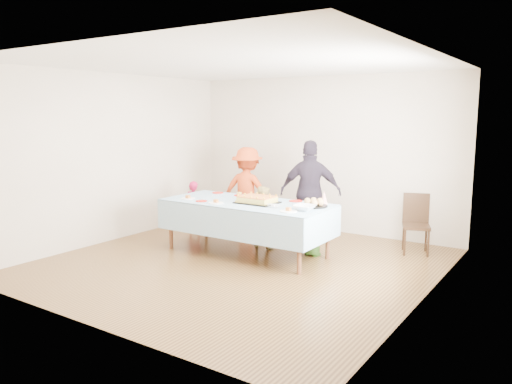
% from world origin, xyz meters
% --- Properties ---
extents(ground, '(5.00, 5.00, 0.00)m').
position_xyz_m(ground, '(0.00, 0.00, 0.00)').
color(ground, '#422912').
rests_on(ground, ground).
extents(room_walls, '(5.04, 5.04, 2.72)m').
position_xyz_m(room_walls, '(0.05, 0.00, 1.77)').
color(room_walls, beige).
rests_on(room_walls, ground).
extents(party_table, '(2.50, 1.10, 0.78)m').
position_xyz_m(party_table, '(-0.20, 0.45, 0.72)').
color(party_table, '#58321E').
rests_on(party_table, ground).
extents(birthday_cake, '(0.57, 0.44, 0.10)m').
position_xyz_m(birthday_cake, '(-0.01, 0.45, 0.83)').
color(birthday_cake, black).
rests_on(birthday_cake, party_table).
extents(rolls_tray, '(0.38, 0.38, 0.11)m').
position_xyz_m(rolls_tray, '(0.80, 0.66, 0.83)').
color(rolls_tray, black).
rests_on(rolls_tray, party_table).
extents(punch_bowl, '(0.30, 0.30, 0.07)m').
position_xyz_m(punch_bowl, '(0.81, 0.35, 0.82)').
color(punch_bowl, silver).
rests_on(punch_bowl, party_table).
extents(party_hat, '(0.11, 0.11, 0.19)m').
position_xyz_m(party_hat, '(0.82, 0.91, 0.88)').
color(party_hat, white).
rests_on(party_hat, party_table).
extents(fork_pile, '(0.24, 0.18, 0.07)m').
position_xyz_m(fork_pile, '(0.38, 0.26, 0.81)').
color(fork_pile, white).
rests_on(fork_pile, party_table).
extents(plate_red_far_a, '(0.18, 0.18, 0.01)m').
position_xyz_m(plate_red_far_a, '(-1.05, 0.86, 0.79)').
color(plate_red_far_a, red).
rests_on(plate_red_far_a, party_table).
extents(plate_red_far_b, '(0.16, 0.16, 0.01)m').
position_xyz_m(plate_red_far_b, '(-0.61, 0.84, 0.79)').
color(plate_red_far_b, red).
rests_on(plate_red_far_b, party_table).
extents(plate_red_far_c, '(0.18, 0.18, 0.01)m').
position_xyz_m(plate_red_far_c, '(-0.16, 0.83, 0.79)').
color(plate_red_far_c, red).
rests_on(plate_red_far_c, party_table).
extents(plate_red_far_d, '(0.20, 0.20, 0.01)m').
position_xyz_m(plate_red_far_d, '(0.38, 0.88, 0.79)').
color(plate_red_far_d, red).
rests_on(plate_red_far_d, party_table).
extents(plate_red_near, '(0.17, 0.17, 0.01)m').
position_xyz_m(plate_red_near, '(-0.77, 0.11, 0.79)').
color(plate_red_near, red).
rests_on(plate_red_near, party_table).
extents(plate_white_left, '(0.21, 0.21, 0.01)m').
position_xyz_m(plate_white_left, '(-1.08, 0.16, 0.79)').
color(plate_white_left, white).
rests_on(plate_white_left, party_table).
extents(plate_white_mid, '(0.22, 0.22, 0.01)m').
position_xyz_m(plate_white_mid, '(-0.49, 0.11, 0.79)').
color(plate_white_mid, white).
rests_on(plate_white_mid, party_table).
extents(plate_white_right, '(0.23, 0.23, 0.01)m').
position_xyz_m(plate_white_right, '(0.68, 0.15, 0.79)').
color(plate_white_right, white).
rests_on(plate_white_right, party_table).
extents(dining_chair, '(0.49, 0.49, 0.88)m').
position_xyz_m(dining_chair, '(1.85, 1.92, 0.49)').
color(dining_chair, black).
rests_on(dining_chair, ground).
extents(toddler_left, '(0.37, 0.28, 0.91)m').
position_xyz_m(toddler_left, '(-1.73, 1.05, 0.45)').
color(toddler_left, '#B91747').
rests_on(toddler_left, ground).
extents(toddler_mid, '(0.42, 0.32, 0.76)m').
position_xyz_m(toddler_mid, '(0.65, 0.90, 0.38)').
color(toddler_mid, '#376722').
rests_on(toddler_mid, ground).
extents(toddler_right, '(0.48, 0.38, 0.96)m').
position_xyz_m(toddler_right, '(-0.22, 0.90, 0.48)').
color(toddler_right, tan).
rests_on(toddler_right, ground).
extents(adult_left, '(1.04, 0.71, 1.49)m').
position_xyz_m(adult_left, '(-0.94, 1.55, 0.75)').
color(adult_left, '#C34018').
rests_on(adult_left, ground).
extents(adult_right, '(1.04, 0.73, 1.65)m').
position_xyz_m(adult_right, '(0.29, 1.53, 0.82)').
color(adult_right, '#2C2431').
rests_on(adult_right, ground).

